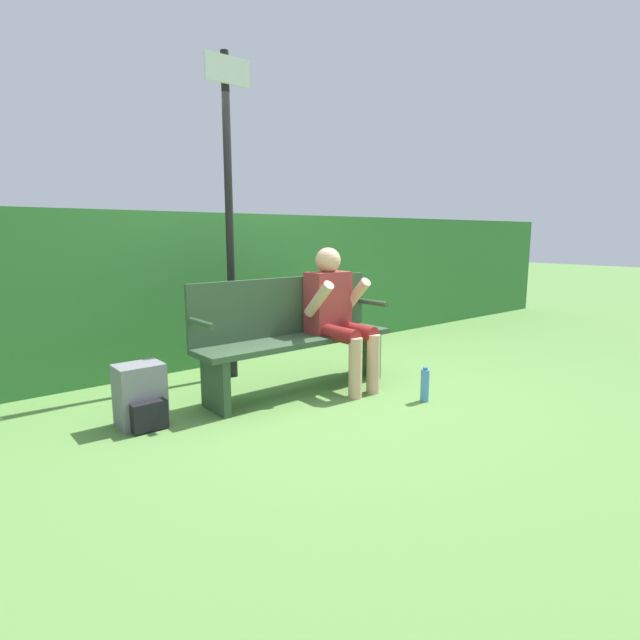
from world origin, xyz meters
name	(u,v)px	position (x,y,z in m)	size (l,w,h in m)	color
ground_plane	(299,391)	(0.00, 0.00, 0.00)	(40.00, 40.00, 0.00)	#5B8942
hedge_back	(214,288)	(0.00, 1.46, 0.76)	(12.00, 0.48, 1.52)	#337033
park_bench	(294,333)	(0.00, 0.07, 0.49)	(1.79, 0.40, 0.95)	#334C33
person_seated	(337,310)	(0.35, -0.07, 0.67)	(0.51, 0.63, 1.20)	#993333
backpack	(141,397)	(-1.29, 0.09, 0.20)	(0.31, 0.32, 0.43)	slate
water_bottle	(425,385)	(0.62, -0.84, 0.13)	(0.07, 0.07, 0.28)	#4C8CCC
signpost	(229,202)	(-0.19, 0.74, 1.59)	(0.42, 0.09, 2.83)	black
parked_car	(242,257)	(5.36, 9.94, 0.64)	(2.08, 4.01, 1.34)	black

